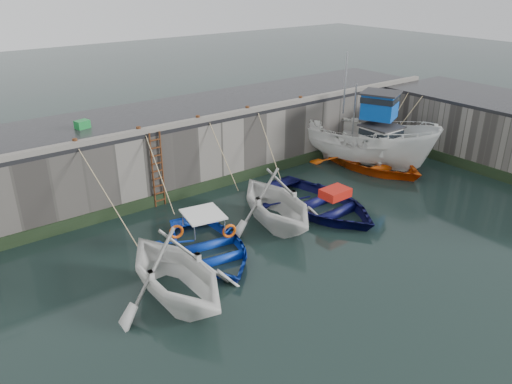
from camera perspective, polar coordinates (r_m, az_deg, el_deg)
ground at (r=15.61m, az=13.52°, el=-12.22°), size 120.00×120.00×0.00m
quay_back at (r=23.75m, az=-9.68°, el=5.17°), size 30.00×5.00×3.00m
road_back at (r=23.29m, az=-9.95°, el=8.85°), size 30.00×5.00×0.16m
kerb_back at (r=21.25m, az=-6.99°, el=8.06°), size 30.00×0.30×0.20m
algae_back at (r=22.11m, az=-6.35°, el=0.45°), size 30.00×0.08×0.50m
algae_right at (r=25.89m, az=26.62°, el=1.53°), size 0.08×15.00×0.50m
ladder at (r=20.71m, az=-11.18°, el=2.46°), size 0.51×0.08×3.20m
boat_near_white at (r=15.60m, az=-9.05°, el=-11.81°), size 4.23×4.87×2.53m
boat_near_white_rope at (r=19.00m, az=-15.40°, el=-5.37°), size 0.04×4.51×3.10m
boat_near_blue at (r=17.66m, az=-5.30°, el=-6.91°), size 4.25×5.37×1.00m
boat_near_blue_rope at (r=20.41m, az=-10.61°, el=-2.73°), size 0.04×3.33×3.10m
boat_near_blacktrim at (r=19.54m, az=2.22°, el=-3.57°), size 4.93×5.45×2.50m
boat_near_blacktrim_rope at (r=21.98m, az=-3.33°, el=-0.31°), size 0.04×3.13×3.10m
boat_near_navy at (r=20.75m, az=7.24°, el=-2.02°), size 4.19×5.74×1.16m
boat_near_navy_rope at (r=23.10m, az=1.31°, el=0.98°), size 0.04×3.22×3.10m
boat_far_white at (r=25.63m, az=12.31°, el=5.63°), size 5.54×7.79×5.82m
boat_far_orange at (r=25.74m, az=12.84°, el=3.85°), size 4.49×6.28×4.30m
fish_crate at (r=21.58m, az=-19.24°, el=7.31°), size 0.61×0.50×0.33m
bollard_a at (r=19.44m, az=-19.97°, el=5.36°), size 0.18×0.18×0.28m
bollard_b at (r=20.25m, az=-13.27°, el=6.90°), size 0.18×0.18×0.28m
bollard_c at (r=21.42m, az=-6.67°, el=8.32°), size 0.18×0.18×0.28m
bollard_d at (r=22.79m, az=-0.99°, el=9.45°), size 0.18×0.18×0.28m
bollard_e at (r=24.76m, az=5.10°, el=10.54°), size 0.18×0.18×0.28m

